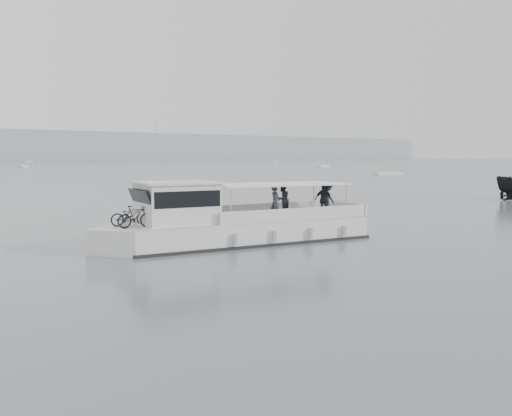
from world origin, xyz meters
TOP-DOWN VIEW (x-y plane):
  - ground at (0.00, 0.00)m, footprint 1400.00×1400.00m
  - tour_boat at (-1.06, 3.16)m, footprint 13.55×5.03m

SIDE VIEW (x-z plane):
  - ground at x=0.00m, z-range 0.00..0.00m
  - tour_boat at x=-1.06m, z-range -1.89..3.74m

